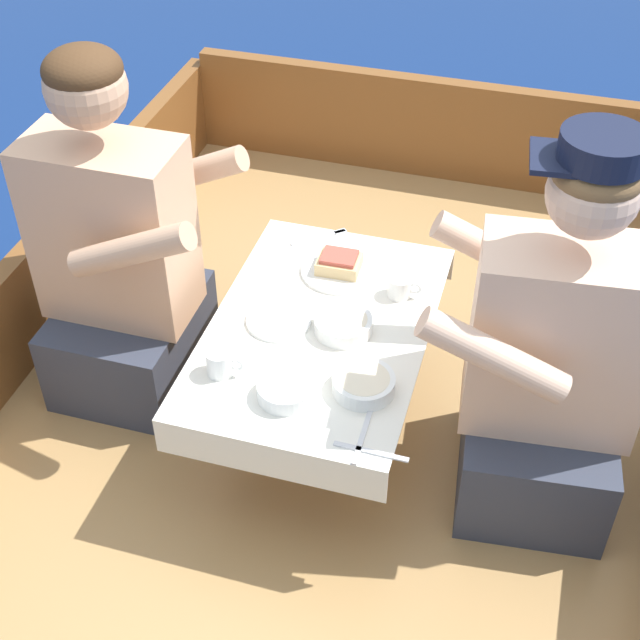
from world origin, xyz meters
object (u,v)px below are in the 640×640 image
Objects in this scene: person_port at (120,263)px; sandwich at (339,263)px; coffee_cup_starboard at (220,362)px; person_starboard at (550,369)px; coffee_cup_port at (400,286)px.

sandwich is (0.56, 0.19, -0.01)m from person_port.
person_port is 0.48m from coffee_cup_starboard.
person_starboard is 0.78m from coffee_cup_starboard.
person_starboard is at bearing -28.89° from coffee_cup_port.
coffee_cup_starboard reaches higher than sandwich.
sandwich is 0.19m from coffee_cup_port.
coffee_cup_starboard is (-0.17, -0.46, 0.00)m from sandwich.
coffee_cup_starboard is (0.39, -0.27, -0.01)m from person_port.
person_port is at bearing 145.16° from coffee_cup_starboard.
person_starboard is (1.15, -0.09, -0.01)m from person_port.
person_starboard is at bearing -25.15° from sandwich.
person_port is 0.76m from coffee_cup_port.
person_port is 11.06× the size of coffee_cup_port.
person_port is 10.82× the size of coffee_cup_starboard.
person_port reaches higher than coffee_cup_port.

